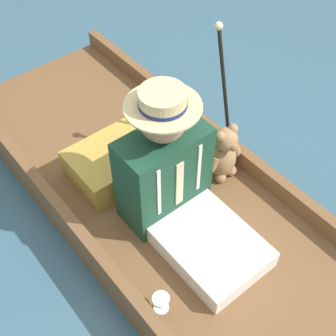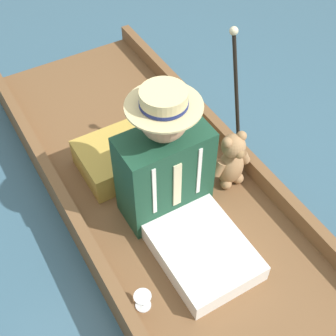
{
  "view_description": "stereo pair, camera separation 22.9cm",
  "coord_description": "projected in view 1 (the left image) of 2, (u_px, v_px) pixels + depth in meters",
  "views": [
    {
      "loc": [
        1.0,
        1.18,
        2.22
      ],
      "look_at": [
        0.04,
        -0.01,
        0.51
      ],
      "focal_mm": 50.0,
      "sensor_mm": 36.0,
      "label": 1
    },
    {
      "loc": [
        0.81,
        1.31,
        2.22
      ],
      "look_at": [
        0.04,
        -0.01,
        0.51
      ],
      "focal_mm": 50.0,
      "sensor_mm": 36.0,
      "label": 2
    }
  ],
  "objects": [
    {
      "name": "ground_plane",
      "position": [
        175.0,
        224.0,
        2.69
      ],
      "size": [
        16.0,
        16.0,
        0.0
      ],
      "primitive_type": "plane",
      "color": "#385B70"
    },
    {
      "name": "punt_boat",
      "position": [
        175.0,
        215.0,
        2.62
      ],
      "size": [
        1.09,
        3.23,
        0.27
      ],
      "color": "brown",
      "rests_on": "ground_plane"
    },
    {
      "name": "seat_cushion",
      "position": [
        117.0,
        160.0,
        2.69
      ],
      "size": [
        0.53,
        0.37,
        0.17
      ],
      "color": "#B7933D",
      "rests_on": "punt_boat"
    },
    {
      "name": "seated_person",
      "position": [
        175.0,
        182.0,
        2.31
      ],
      "size": [
        0.46,
        0.82,
        0.8
      ],
      "rotation": [
        0.0,
        0.0,
        0.17
      ],
      "color": "white",
      "rests_on": "punt_boat"
    },
    {
      "name": "teddy_bear",
      "position": [
        224.0,
        154.0,
        2.6
      ],
      "size": [
        0.26,
        0.15,
        0.37
      ],
      "color": "#9E754C",
      "rests_on": "punt_boat"
    },
    {
      "name": "wine_glass",
      "position": [
        161.0,
        301.0,
        2.13
      ],
      "size": [
        0.08,
        0.08,
        0.1
      ],
      "color": "silver",
      "rests_on": "punt_boat"
    },
    {
      "name": "walking_cane",
      "position": [
        225.0,
        90.0,
        2.45
      ],
      "size": [
        0.04,
        0.24,
        0.86
      ],
      "color": "black",
      "rests_on": "punt_boat"
    }
  ]
}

